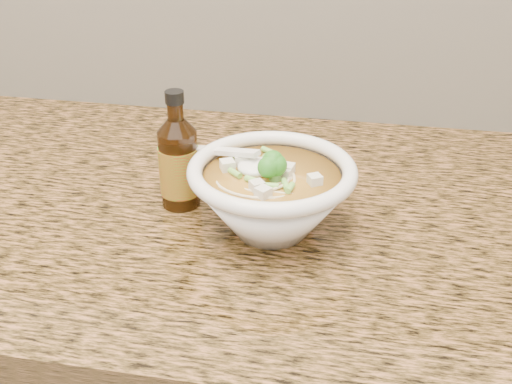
# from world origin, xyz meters

# --- Properties ---
(counter_slab) EXTENTS (4.00, 0.68, 0.04)m
(counter_slab) POSITION_xyz_m (0.00, 1.68, 0.88)
(counter_slab) COLOR #995F38
(counter_slab) RESTS_ON cabinet
(soup_bowl) EXTENTS (0.23, 0.21, 0.12)m
(soup_bowl) POSITION_xyz_m (0.21, 1.61, 0.95)
(soup_bowl) COLOR white
(soup_bowl) RESTS_ON counter_slab
(hot_sauce_bottle) EXTENTS (0.07, 0.07, 0.16)m
(hot_sauce_bottle) POSITION_xyz_m (0.08, 1.65, 0.96)
(hot_sauce_bottle) COLOR #321A06
(hot_sauce_bottle) RESTS_ON counter_slab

